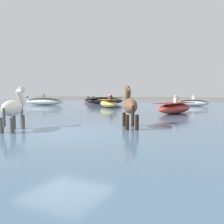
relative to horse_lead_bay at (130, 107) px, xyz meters
The scene contains 12 objects.
ground_plane 2.70m from the horse_lead_bay, 125.88° to the right, with size 120.00×120.00×0.00m, color #666051.
water_surface 8.22m from the horse_lead_bay, 100.01° to the left, with size 90.00×90.00×0.43m, color slate.
horse_lead_bay is the anchor object (origin of this frame).
horse_trailing_pinto 4.06m from the horse_lead_bay, 143.04° to the right, with size 1.10×1.73×1.95m.
boat_mid_channel 19.20m from the horse_lead_bay, 121.54° to the left, with size 4.32×3.33×0.81m.
boat_far_inshore 6.99m from the horse_lead_bay, 88.95° to the left, with size 2.02×3.77×1.17m.
boat_near_port 16.88m from the horse_lead_bay, 90.77° to the left, with size 3.17×1.61×1.14m.
boat_mid_outer 26.38m from the horse_lead_bay, 124.73° to the left, with size 2.06×3.14×1.03m.
boat_distant_west 18.88m from the horse_lead_bay, 142.12° to the left, with size 4.36×2.54×1.27m.
boat_distant_east 12.74m from the horse_lead_bay, 121.45° to the left, with size 3.25×3.32×1.21m.
person_wading_close 9.72m from the horse_lead_bay, 160.52° to the left, with size 0.38×0.35×1.63m.
far_shoreline 38.05m from the horse_lead_bay, 92.14° to the left, with size 80.00×2.40×1.00m, color #706B5B.
Camera 1 is at (4.81, -6.13, 1.69)m, focal length 38.27 mm.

